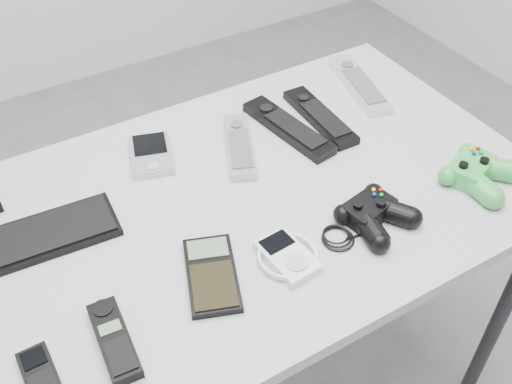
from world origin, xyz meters
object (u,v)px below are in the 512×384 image
remote_silver_a (239,145)px  mp3_player (288,256)px  desk (258,215)px  remote_silver_b (359,84)px  pda (151,154)px  cordless_handset (114,340)px  remote_black_a (288,127)px  controller_black (374,212)px  remote_black_b (320,116)px  controller_green (477,171)px  calculator (212,274)px  mobile_phone (40,375)px  pda_keyboard (42,236)px

remote_silver_a → mp3_player: 0.31m
desk → remote_silver_a: bearing=76.2°
remote_silver_b → mp3_player: remote_silver_b is taller
pda → remote_silver_a: bearing=-4.2°
desk → cordless_handset: 0.40m
remote_black_a → controller_black: size_ratio=1.10×
remote_silver_a → remote_black_b: same height
pda → controller_black: bearing=-35.7°
desk → mp3_player: (-0.04, -0.17, 0.07)m
desk → controller_green: (0.37, -0.18, 0.08)m
desk → remote_silver_b: 0.43m
pda → remote_silver_b: remote_silver_b is taller
calculator → controller_black: 0.31m
remote_silver_b → mobile_phone: (-0.84, -0.36, -0.00)m
pda → controller_black: controller_black is taller
pda_keyboard → remote_silver_b: bearing=11.3°
remote_silver_a → mp3_player: size_ratio=1.81×
mobile_phone → remote_silver_b: bearing=22.6°
remote_silver_b → controller_green: size_ratio=1.64×
controller_black → desk: bearing=118.2°
remote_silver_b → calculator: remote_silver_b is taller
pda_keyboard → pda: 0.27m
mobile_phone → cordless_handset: bearing=-0.7°
desk → mp3_player: bearing=-104.6°
cordless_handset → mobile_phone: bearing=-175.7°
pda_keyboard → mobile_phone: size_ratio=2.65×
remote_silver_a → mobile_phone: 0.58m
remote_black_b → cordless_handset: (-0.58, -0.30, 0.00)m
remote_black_a → mobile_phone: 0.68m
remote_black_b → calculator: bearing=-144.6°
mobile_phone → calculator: bearing=7.0°
remote_black_a → mobile_phone: size_ratio=2.44×
remote_silver_b → controller_black: controller_black is taller
controller_green → mp3_player: bearing=157.8°
pda → mobile_phone: bearing=-113.8°
pda → remote_black_a: bearing=4.5°
controller_black → pda_keyboard: bearing=142.9°
remote_silver_b → mp3_player: (-0.42, -0.35, -0.00)m
mobile_phone → cordless_handset: (0.11, -0.00, 0.00)m
remote_silver_b → cordless_handset: (-0.73, -0.36, -0.00)m
remote_black_b → controller_green: (0.15, -0.31, 0.01)m
pda_keyboard → remote_silver_b: (0.76, 0.10, 0.00)m
remote_black_a → remote_silver_a: bearing=171.3°
mp3_player → remote_black_a: bearing=52.6°
pda_keyboard → controller_green: 0.80m
remote_silver_a → calculator: bearing=-103.1°
pda_keyboard → calculator: same height
remote_black_a → remote_silver_b: same height
calculator → controller_black: (0.31, -0.03, 0.01)m
mp3_player → desk: bearing=71.0°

